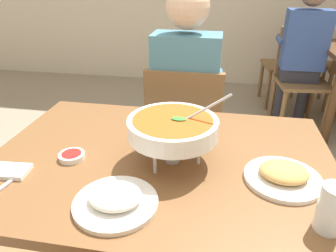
% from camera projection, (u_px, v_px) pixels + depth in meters
% --- Properties ---
extents(dining_table_main, '(1.21, 0.85, 0.77)m').
position_uv_depth(dining_table_main, '(161.00, 184.00, 1.15)').
color(dining_table_main, brown).
rests_on(dining_table_main, ground_plane).
extents(chair_diner_main, '(0.44, 0.44, 0.90)m').
position_uv_depth(chair_diner_main, '(185.00, 130.00, 1.84)').
color(chair_diner_main, brown).
rests_on(chair_diner_main, ground_plane).
extents(diner_main, '(0.40, 0.45, 1.31)m').
position_uv_depth(diner_main, '(186.00, 91.00, 1.77)').
color(diner_main, '#2D2D38').
rests_on(diner_main, ground_plane).
extents(curry_bowl, '(0.33, 0.30, 0.26)m').
position_uv_depth(curry_bowl, '(173.00, 128.00, 1.02)').
color(curry_bowl, silver).
rests_on(curry_bowl, dining_table_main).
extents(rice_plate, '(0.24, 0.24, 0.06)m').
position_uv_depth(rice_plate, '(115.00, 199.00, 0.87)').
color(rice_plate, white).
rests_on(rice_plate, dining_table_main).
extents(appetizer_plate, '(0.24, 0.24, 0.06)m').
position_uv_depth(appetizer_plate, '(283.00, 175.00, 0.97)').
color(appetizer_plate, white).
rests_on(appetizer_plate, dining_table_main).
extents(sauce_dish, '(0.09, 0.09, 0.02)m').
position_uv_depth(sauce_dish, '(72.00, 156.00, 1.09)').
color(sauce_dish, white).
rests_on(sauce_dish, dining_table_main).
extents(napkin_folded, '(0.13, 0.09, 0.02)m').
position_uv_depth(napkin_folded, '(10.00, 171.00, 1.01)').
color(napkin_folded, white).
rests_on(napkin_folded, dining_table_main).
extents(spoon_utensil, '(0.04, 0.17, 0.01)m').
position_uv_depth(spoon_utensil, '(9.00, 182.00, 0.97)').
color(spoon_utensil, silver).
rests_on(spoon_utensil, dining_table_main).
extents(drink_glass, '(0.07, 0.07, 0.13)m').
position_uv_depth(drink_glass, '(331.00, 211.00, 0.77)').
color(drink_glass, silver).
rests_on(drink_glass, dining_table_main).
extents(chair_bg_left, '(0.48, 0.48, 0.90)m').
position_uv_depth(chair_bg_left, '(301.00, 72.00, 2.89)').
color(chair_bg_left, brown).
rests_on(chair_bg_left, ground_plane).
extents(chair_bg_corner, '(0.48, 0.48, 0.90)m').
position_uv_depth(chair_bg_corner, '(295.00, 59.00, 3.32)').
color(chair_bg_corner, brown).
rests_on(chair_bg_corner, ground_plane).
extents(patron_bg_left, '(0.40, 0.45, 1.31)m').
position_uv_depth(patron_bg_left, '(303.00, 48.00, 2.75)').
color(patron_bg_left, '#2D2D38').
rests_on(patron_bg_left, ground_plane).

